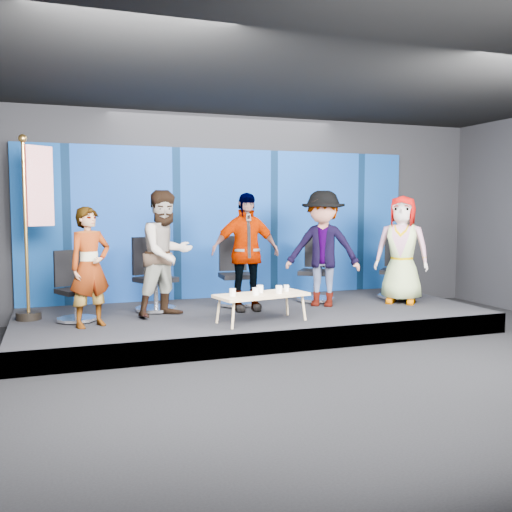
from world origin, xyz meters
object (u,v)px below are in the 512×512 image
Objects in this scene: chair_a at (75,298)px; panelist_c at (245,252)px; mug_a at (233,292)px; mug_b at (256,291)px; panelist_d at (323,249)px; chair_b at (153,287)px; panelist_a at (90,267)px; mug_c at (260,289)px; panelist_b at (166,254)px; chair_d at (316,279)px; chair_c at (236,283)px; coffee_table at (262,296)px; mug_e at (286,288)px; mug_d at (279,289)px; panelist_e at (402,250)px; chair_e at (396,277)px; flag_stand at (35,222)px.

panelist_c reaches higher than chair_a.
mug_b is (0.32, -0.03, 0.00)m from mug_a.
chair_b is at bearing -154.20° from panelist_d.
mug_c is (2.26, -0.40, -0.35)m from panelist_a.
panelist_b is (1.28, -0.08, 0.59)m from chair_a.
chair_c is at bearing -146.27° from chair_d.
panelist_c is at bearing -23.23° from panelist_b.
panelist_a reaches higher than coffee_table.
mug_e is at bearing -72.18° from chair_c.
panelist_a reaches higher than chair_d.
chair_d is 1.89m from mug_d.
panelist_e is 17.13× the size of mug_b.
mug_c is at bearing -103.03° from chair_d.
chair_a is at bearing -142.45° from panelist_e.
chair_d reaches higher than mug_e.
panelist_a is at bearing -132.27° from chair_e.
chair_a is 3.96m from chair_d.
flag_stand reaches higher than chair_b.
mug_d is at bearing -45.36° from chair_a.
panelist_a is 14.82× the size of mug_d.
mug_d is at bearing -123.10° from panelist_e.
panelist_c is at bearing -126.33° from chair_d.
chair_b is 1.65m from mug_a.
flag_stand is (-1.78, 0.46, 0.46)m from panelist_b.
panelist_b reaches higher than panelist_a.
mug_c reaches higher than mug_a.
panelist_e is (1.36, -0.18, -0.04)m from panelist_d.
coffee_table is 0.26m from mug_d.
chair_b is at bearing -31.56° from flag_stand.
mug_b is (-0.20, -1.53, 0.08)m from chair_c.
chair_d is 10.60× the size of mug_d.
mug_e is at bearing -33.45° from panelist_a.
chair_e is (5.19, 0.69, -0.44)m from panelist_a.
coffee_table is (-1.37, -0.88, -0.56)m from panelist_d.
panelist_a reaches higher than mug_b.
panelist_d reaches higher than chair_e.
mug_e is (-0.96, -0.79, -0.49)m from panelist_d.
chair_b is 10.49× the size of mug_c.
mug_a reaches higher than mug_e.
panelist_e is 3.30m from mug_a.
chair_c is 12.46× the size of mug_e.
chair_e is 0.80× the size of coffee_table.
chair_a is 0.55× the size of panelist_e.
chair_b is at bearing -173.22° from chair_c.
mug_d is at bearing -141.07° from mug_e.
mug_e is (-1.08, -1.28, 0.06)m from chair_d.
chair_d is 0.44× the size of flag_stand.
flag_stand is at bearing 156.83° from mug_d.
panelist_b reaches higher than chair_e.
panelist_c is 1.13m from mug_b.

